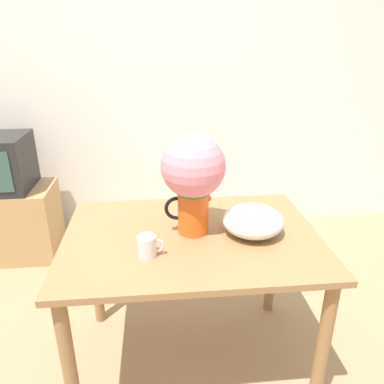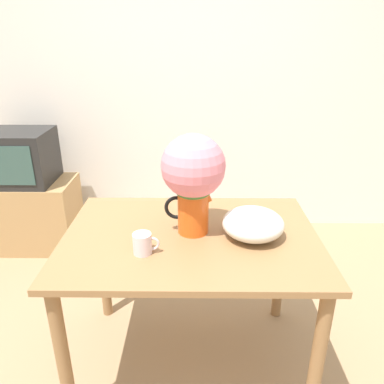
# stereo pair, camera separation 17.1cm
# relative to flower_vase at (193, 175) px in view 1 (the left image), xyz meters

# --- Properties ---
(wall_back) EXTENTS (8.00, 0.05, 2.60)m
(wall_back) POSITION_rel_flower_vase_xyz_m (-0.10, 1.63, 0.22)
(wall_back) COLOR silver
(wall_back) RESTS_ON ground_plane
(table) EXTENTS (1.20, 0.86, 0.79)m
(table) POSITION_rel_flower_vase_xyz_m (-0.01, -0.03, -0.41)
(table) COLOR olive
(table) RESTS_ON ground_plane
(flower_vase) EXTENTS (0.29, 0.29, 0.48)m
(flower_vase) POSITION_rel_flower_vase_xyz_m (0.00, 0.00, 0.00)
(flower_vase) COLOR #E05619
(flower_vase) RESTS_ON table
(coffee_mug) EXTENTS (0.12, 0.08, 0.09)m
(coffee_mug) POSITION_rel_flower_vase_xyz_m (-0.21, -0.20, -0.24)
(coffee_mug) COLOR silver
(coffee_mug) RESTS_ON table
(white_bowl) EXTENTS (0.29, 0.29, 0.13)m
(white_bowl) POSITION_rel_flower_vase_xyz_m (0.28, -0.05, -0.22)
(white_bowl) COLOR silver
(white_bowl) RESTS_ON table
(tv_stand) EXTENTS (0.77, 0.45, 0.58)m
(tv_stand) POSITION_rel_flower_vase_xyz_m (-1.37, 1.19, -0.79)
(tv_stand) COLOR tan
(tv_stand) RESTS_ON ground_plane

